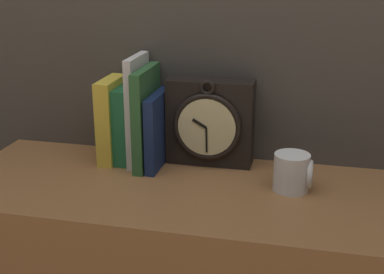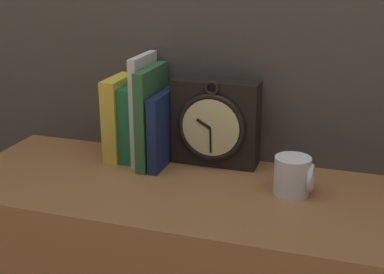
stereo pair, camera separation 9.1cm
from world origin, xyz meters
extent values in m
cube|color=black|center=(0.01, 0.16, 1.01)|extent=(0.20, 0.07, 0.20)
torus|color=black|center=(0.01, 0.12, 1.01)|extent=(0.16, 0.01, 0.16)
cylinder|color=beige|center=(0.01, 0.11, 1.01)|extent=(0.13, 0.01, 0.13)
cube|color=black|center=(-0.01, 0.11, 1.02)|extent=(0.03, 0.00, 0.02)
cube|color=black|center=(0.01, 0.11, 0.98)|extent=(0.01, 0.00, 0.06)
torus|color=black|center=(0.01, 0.12, 1.10)|extent=(0.03, 0.01, 0.03)
cube|color=yellow|center=(-0.23, 0.13, 1.00)|extent=(0.04, 0.13, 0.20)
cube|color=#216A40|center=(-0.19, 0.13, 1.00)|extent=(0.04, 0.12, 0.18)
cube|color=silver|center=(-0.16, 0.12, 1.03)|extent=(0.02, 0.13, 0.26)
cube|color=#2F6234|center=(-0.13, 0.11, 1.02)|extent=(0.02, 0.16, 0.23)
cube|color=navy|center=(-0.11, 0.11, 0.99)|extent=(0.02, 0.16, 0.18)
cylinder|color=white|center=(0.21, 0.04, 0.95)|extent=(0.08, 0.08, 0.08)
torus|color=white|center=(0.25, 0.04, 0.95)|extent=(0.01, 0.06, 0.06)
camera|label=1|loc=(0.24, -1.03, 1.39)|focal=50.00mm
camera|label=2|loc=(0.33, -1.00, 1.39)|focal=50.00mm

